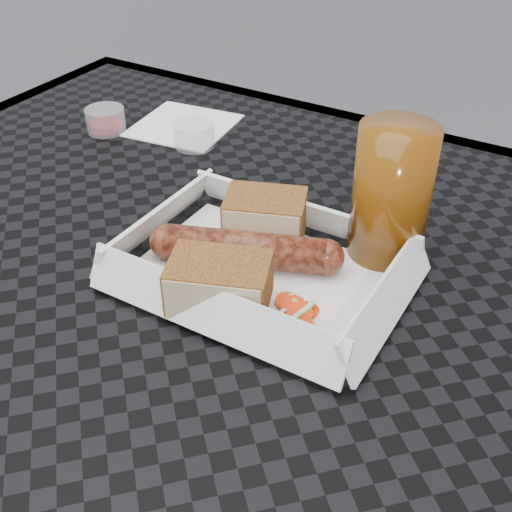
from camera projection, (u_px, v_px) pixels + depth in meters
The scene contains 10 objects.
patio_table at pixel (151, 309), 0.66m from camera, with size 0.80×0.80×0.74m.
food_tray at pixel (262, 275), 0.58m from camera, with size 0.22×0.15×0.00m, color white.
bratwurst at pixel (245, 249), 0.58m from camera, with size 0.17×0.09×0.03m.
bread_near at pixel (265, 218), 0.61m from camera, with size 0.07×0.05×0.05m, color brown.
bread_far at pixel (220, 283), 0.53m from camera, with size 0.08×0.06×0.04m, color brown.
veg_garnish at pixel (298, 316), 0.53m from camera, with size 0.03×0.03×0.00m.
napkin at pixel (184, 125), 0.84m from camera, with size 0.12×0.12×0.00m, color white.
condiment_cup_sauce at pixel (106, 120), 0.82m from camera, with size 0.05×0.05×0.03m, color maroon.
condiment_cup_empty at pixel (194, 135), 0.78m from camera, with size 0.05×0.05×0.03m, color silver.
drink_glass at pixel (391, 195), 0.57m from camera, with size 0.07×0.07×0.13m, color #643208.
Camera 1 is at (0.35, -0.37, 1.10)m, focal length 45.00 mm.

